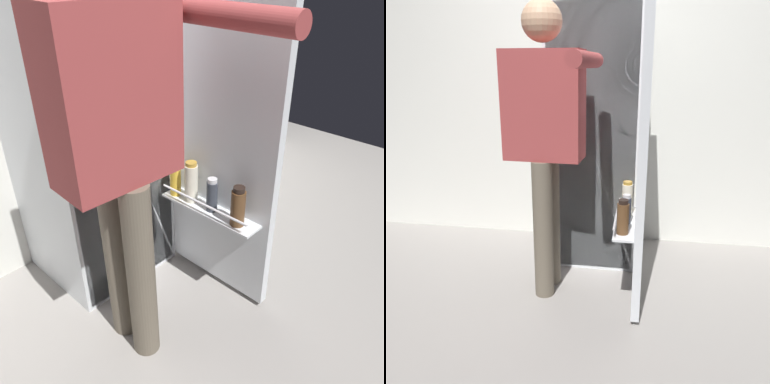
{
  "view_description": "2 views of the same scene",
  "coord_description": "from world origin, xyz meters",
  "views": [
    {
      "loc": [
        -1.01,
        -1.11,
        1.57
      ],
      "look_at": [
        0.06,
        -0.12,
        0.7
      ],
      "focal_mm": 37.56,
      "sensor_mm": 36.0,
      "label": 1
    },
    {
      "loc": [
        0.33,
        -2.27,
        1.39
      ],
      "look_at": [
        -0.03,
        -0.08,
        0.68
      ],
      "focal_mm": 37.21,
      "sensor_mm": 36.0,
      "label": 2
    }
  ],
  "objects": [
    {
      "name": "person",
      "position": [
        -0.23,
        -0.03,
        1.04
      ],
      "size": [
        0.56,
        0.79,
        1.72
      ],
      "color": "#665B4C",
      "rests_on": "ground_plane"
    },
    {
      "name": "kitchen_wall",
      "position": [
        0.0,
        0.88,
        1.29
      ],
      "size": [
        4.4,
        0.1,
        2.57
      ],
      "primitive_type": "cube",
      "color": "silver",
      "rests_on": "ground_plane"
    },
    {
      "name": "refrigerator",
      "position": [
        0.02,
        0.49,
        0.88
      ],
      "size": [
        0.66,
        1.2,
        1.77
      ],
      "color": "silver",
      "rests_on": "ground_plane"
    },
    {
      "name": "ground_plane",
      "position": [
        0.0,
        0.0,
        0.0
      ],
      "size": [
        5.47,
        5.47,
        0.0
      ],
      "primitive_type": "plane",
      "color": "gray"
    }
  ]
}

